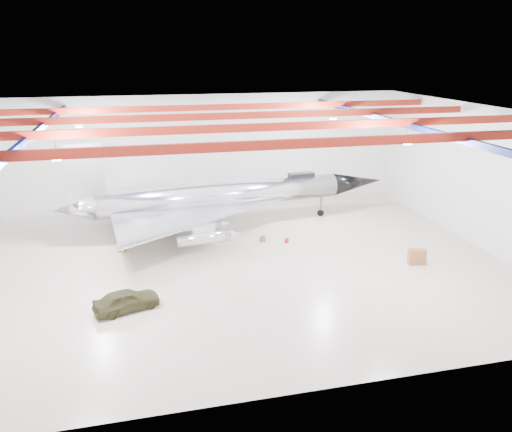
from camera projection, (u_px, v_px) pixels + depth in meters
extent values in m
plane|color=beige|center=(229.00, 264.00, 36.58)|extent=(40.00, 40.00, 0.00)
plane|color=silver|center=(200.00, 152.00, 48.69)|extent=(40.00, 0.00, 40.00)
plane|color=silver|center=(478.00, 176.00, 39.22)|extent=(0.00, 30.00, 30.00)
plane|color=#0A0F38|center=(226.00, 113.00, 33.11)|extent=(40.00, 40.00, 0.00)
cube|color=maroon|center=(258.00, 145.00, 24.99)|extent=(39.50, 0.25, 0.50)
cube|color=maroon|center=(235.00, 128.00, 30.53)|extent=(39.50, 0.25, 0.50)
cube|color=maroon|center=(219.00, 116.00, 36.07)|extent=(39.50, 0.25, 0.50)
cube|color=maroon|center=(208.00, 107.00, 41.61)|extent=(39.50, 0.25, 0.50)
cube|color=#0C164B|center=(35.00, 133.00, 30.77)|extent=(0.25, 29.50, 0.40)
cube|color=#0C164B|center=(390.00, 121.00, 36.02)|extent=(0.25, 29.50, 0.40)
cube|color=silver|center=(57.00, 157.00, 25.79)|extent=(0.55, 0.55, 0.25)
cube|color=silver|center=(407.00, 141.00, 30.17)|extent=(0.55, 0.55, 0.25)
cube|color=silver|center=(79.00, 125.00, 36.87)|extent=(0.55, 0.55, 0.25)
cube|color=silver|center=(333.00, 117.00, 41.25)|extent=(0.55, 0.55, 0.25)
cylinder|color=silver|center=(223.00, 195.00, 43.33)|extent=(21.36, 4.43, 2.13)
cone|color=black|center=(357.00, 182.00, 47.56)|extent=(5.51, 2.69, 2.13)
cone|color=silver|center=(74.00, 209.00, 39.45)|extent=(3.40, 2.46, 2.13)
cube|color=silver|center=(85.00, 174.00, 38.91)|extent=(2.97, 0.45, 4.78)
cube|color=black|center=(301.00, 176.00, 45.35)|extent=(2.42, 1.10, 0.53)
cylinder|color=silver|center=(204.00, 238.00, 37.56)|extent=(4.12, 1.39, 0.96)
cylinder|color=silver|center=(196.00, 227.00, 39.94)|extent=(4.12, 1.39, 0.96)
cylinder|color=silver|center=(180.00, 205.00, 45.64)|extent=(4.12, 1.39, 0.96)
cylinder|color=silver|center=(175.00, 197.00, 48.02)|extent=(4.12, 1.39, 0.96)
cylinder|color=#59595B|center=(321.00, 206.00, 47.01)|extent=(0.19, 0.19, 1.91)
cylinder|color=black|center=(321.00, 213.00, 47.22)|extent=(0.62, 0.30, 0.60)
cylinder|color=#59595B|center=(182.00, 232.00, 40.24)|extent=(0.19, 0.19, 1.91)
cylinder|color=black|center=(182.00, 240.00, 40.45)|extent=(0.62, 0.30, 0.60)
cylinder|color=#59595B|center=(170.00, 213.00, 45.00)|extent=(0.19, 0.19, 1.91)
cylinder|color=black|center=(170.00, 220.00, 45.20)|extent=(0.62, 0.30, 0.60)
imported|color=#37361B|center=(126.00, 300.00, 29.96)|extent=(4.22, 2.72, 1.34)
cube|color=brown|center=(417.00, 257.00, 36.48)|extent=(1.32, 0.82, 1.13)
cube|color=olive|center=(122.00, 249.00, 38.90)|extent=(0.71, 0.64, 0.41)
cube|color=maroon|center=(205.00, 233.00, 42.39)|extent=(0.52, 0.43, 0.35)
cylinder|color=#59595B|center=(263.00, 239.00, 40.95)|extent=(0.58, 0.58, 0.44)
cylinder|color=maroon|center=(287.00, 241.00, 40.74)|extent=(0.47, 0.47, 0.32)
cube|color=olive|center=(204.00, 233.00, 42.33)|extent=(0.74, 0.66, 0.43)
cylinder|color=#59595B|center=(209.00, 225.00, 44.14)|extent=(0.45, 0.45, 0.40)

